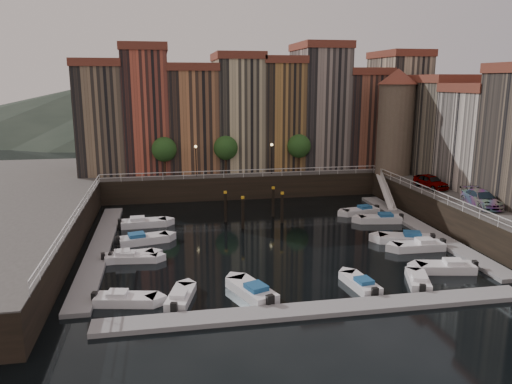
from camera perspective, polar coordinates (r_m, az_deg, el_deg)
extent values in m
plane|color=black|center=(50.29, 1.45, -5.08)|extent=(200.00, 200.00, 0.00)
cube|color=black|center=(74.82, -2.65, 2.00)|extent=(80.00, 20.00, 3.00)
cube|color=gray|center=(48.70, -17.40, -6.06)|extent=(2.00, 28.00, 0.35)
cube|color=gray|center=(54.92, 18.50, -4.02)|extent=(2.00, 28.00, 0.35)
cube|color=gray|center=(34.93, 7.36, -13.15)|extent=(30.00, 2.00, 0.35)
cone|color=#2D382D|center=(158.35, -17.96, 9.05)|extent=(80.00, 80.00, 14.00)
cone|color=#2D382D|center=(157.69, -5.10, 10.32)|extent=(100.00, 100.00, 18.00)
cone|color=#2D382D|center=(164.88, 7.28, 9.33)|extent=(70.00, 70.00, 12.00)
cube|color=#7C674F|center=(71.02, -17.11, 7.81)|extent=(6.00, 10.00, 14.00)
cube|color=brown|center=(70.85, -17.51, 13.86)|extent=(6.30, 10.30, 1.00)
cube|color=#BD523B|center=(70.52, -12.35, 8.86)|extent=(5.80, 10.00, 16.00)
cube|color=brown|center=(70.51, -12.68, 15.77)|extent=(6.10, 10.30, 1.00)
cube|color=#B17348|center=(70.69, -7.26, 8.04)|extent=(6.50, 10.00, 13.50)
cube|color=brown|center=(70.49, -7.43, 13.93)|extent=(6.80, 10.30, 1.00)
cube|color=beige|center=(71.28, -2.12, 8.78)|extent=(6.20, 10.00, 15.00)
cube|color=brown|center=(71.18, -2.17, 15.21)|extent=(6.50, 10.30, 1.00)
cube|color=#A8783D|center=(72.38, 2.56, 8.63)|extent=(5.60, 10.00, 14.50)
cube|color=brown|center=(72.26, 2.62, 14.78)|extent=(5.90, 10.30, 1.00)
cube|color=gray|center=(73.90, 7.17, 9.41)|extent=(6.40, 10.00, 16.50)
cube|color=brown|center=(73.94, 7.36, 16.19)|extent=(6.70, 10.30, 1.00)
cube|color=brown|center=(76.11, 11.63, 8.02)|extent=(6.00, 10.00, 13.00)
cube|color=brown|center=(75.90, 11.87, 13.29)|extent=(6.30, 10.30, 1.00)
cube|color=tan|center=(78.45, 15.75, 8.86)|extent=(5.90, 10.00, 15.50)
cube|color=brown|center=(78.40, 16.12, 14.88)|extent=(6.20, 10.30, 1.00)
cube|color=#6E6553|center=(69.51, 21.36, 6.58)|extent=(9.00, 8.00, 12.00)
cube|color=brown|center=(69.23, 21.80, 11.93)|extent=(9.30, 8.30, 1.00)
cube|color=beige|center=(62.94, 25.12, 5.25)|extent=(9.00, 8.00, 11.00)
cube|color=brown|center=(62.57, 25.64, 10.70)|extent=(9.30, 8.30, 1.00)
cylinder|color=#6B5B4C|center=(68.57, 15.60, 6.91)|extent=(4.60, 4.60, 12.00)
cone|color=brown|center=(68.27, 15.94, 12.59)|extent=(5.20, 5.20, 2.00)
cylinder|color=black|center=(66.00, -10.37, 2.75)|extent=(0.30, 0.30, 2.40)
sphere|color=#1E4719|center=(65.64, -10.46, 4.82)|extent=(3.20, 3.20, 3.20)
cylinder|color=black|center=(66.48, -3.46, 3.01)|extent=(0.30, 0.30, 2.40)
sphere|color=#1E4719|center=(66.12, -3.49, 5.06)|extent=(3.20, 3.20, 3.20)
cylinder|color=black|center=(68.40, 4.90, 3.26)|extent=(0.30, 0.30, 2.40)
sphere|color=#1E4719|center=(68.05, 4.94, 5.25)|extent=(3.20, 3.20, 3.20)
cylinder|color=black|center=(65.00, -6.86, 3.44)|extent=(0.12, 0.12, 4.00)
sphere|color=#FFD88C|center=(64.71, -6.91, 5.18)|extent=(0.36, 0.36, 0.36)
cylinder|color=black|center=(66.36, 1.80, 3.71)|extent=(0.12, 0.12, 4.00)
sphere|color=#FFD88C|center=(66.08, 1.81, 5.42)|extent=(0.36, 0.36, 0.36)
cube|color=white|center=(64.65, -1.45, 2.53)|extent=(36.00, 0.08, 0.08)
cube|color=white|center=(64.73, -1.45, 2.14)|extent=(36.00, 0.06, 0.06)
cube|color=white|center=(54.89, 20.42, -0.10)|extent=(0.08, 34.00, 0.08)
cube|color=white|center=(54.99, 20.38, -0.56)|extent=(0.06, 34.00, 0.06)
cube|color=white|center=(47.93, -19.83, -1.83)|extent=(0.08, 34.00, 0.08)
cube|color=white|center=(48.04, -19.79, -2.35)|extent=(0.06, 34.00, 0.06)
cube|color=white|center=(64.41, 14.63, 0.08)|extent=(2.78, 8.26, 2.81)
cube|color=white|center=(64.30, 14.66, 0.52)|extent=(1.93, 8.32, 3.65)
cylinder|color=black|center=(52.52, -1.51, -2.60)|extent=(0.32, 0.32, 3.60)
cylinder|color=gold|center=(52.07, -1.52, -0.64)|extent=(0.36, 0.36, 0.25)
cylinder|color=black|center=(55.01, -3.51, -1.91)|extent=(0.32, 0.32, 3.60)
cylinder|color=gold|center=(54.57, -3.53, -0.03)|extent=(0.36, 0.36, 0.25)
cylinder|color=black|center=(54.60, 3.00, -2.02)|extent=(0.32, 0.32, 3.60)
cylinder|color=gold|center=(54.16, 3.02, -0.13)|extent=(0.36, 0.36, 0.25)
cylinder|color=black|center=(57.18, 1.97, -1.33)|extent=(0.32, 0.32, 3.60)
cylinder|color=gold|center=(56.76, 1.99, 0.48)|extent=(0.36, 0.36, 0.25)
cube|color=white|center=(36.84, -14.65, -11.87)|extent=(4.43, 2.41, 0.72)
cube|color=white|center=(36.82, -15.56, -11.20)|extent=(1.53, 1.38, 0.48)
cube|color=black|center=(37.38, -17.98, -11.32)|extent=(0.42, 0.53, 0.67)
cube|color=white|center=(44.77, -13.69, -7.36)|extent=(4.06, 1.95, 0.67)
cube|color=white|center=(44.74, -14.40, -6.88)|extent=(1.36, 1.20, 0.44)
cube|color=black|center=(45.10, -16.29, -7.07)|extent=(0.36, 0.48, 0.62)
cube|color=white|center=(45.17, -14.27, -7.19)|extent=(4.35, 2.15, 0.71)
cube|color=white|center=(45.00, -15.03, -6.73)|extent=(1.47, 1.30, 0.47)
cube|color=black|center=(45.03, -17.08, -7.11)|extent=(0.39, 0.51, 0.66)
cube|color=white|center=(49.39, -12.72, -5.35)|extent=(4.93, 2.81, 0.79)
cube|color=navy|center=(49.14, -13.47, -4.90)|extent=(1.73, 1.57, 0.53)
cube|color=black|center=(48.94, -15.53, -5.35)|extent=(0.48, 0.60, 0.74)
cube|color=white|center=(54.87, -12.70, -3.52)|extent=(4.84, 2.11, 0.81)
cube|color=white|center=(54.74, -13.40, -3.07)|extent=(1.58, 1.38, 0.54)
cube|color=black|center=(54.83, -15.30, -3.38)|extent=(0.41, 0.56, 0.75)
cube|color=white|center=(44.07, 20.83, -8.12)|extent=(4.80, 2.60, 0.78)
cube|color=white|center=(44.14, 21.64, -7.51)|extent=(1.66, 1.50, 0.52)
cube|color=black|center=(44.86, 23.73, -7.66)|extent=(0.45, 0.58, 0.72)
cube|color=white|center=(48.65, 18.04, -5.95)|extent=(4.67, 1.90, 0.79)
cube|color=white|center=(48.79, 18.75, -5.36)|extent=(1.50, 1.30, 0.53)
cube|color=black|center=(49.70, 20.56, -5.43)|extent=(0.38, 0.53, 0.74)
cube|color=white|center=(50.35, 16.64, -5.20)|extent=(5.26, 3.41, 0.84)
cube|color=navy|center=(50.30, 17.43, -4.67)|extent=(1.92, 1.78, 0.56)
cube|color=black|center=(50.70, 19.54, -4.96)|extent=(0.55, 0.66, 0.78)
cube|color=white|center=(56.75, 13.97, -3.06)|extent=(4.75, 2.41, 0.77)
cube|color=navy|center=(56.80, 14.59, -2.60)|extent=(1.61, 1.44, 0.52)
cube|color=black|center=(57.37, 16.26, -2.76)|extent=(0.43, 0.56, 0.72)
cube|color=white|center=(59.65, 11.81, -2.20)|extent=(4.56, 2.39, 0.74)
cube|color=navy|center=(59.85, 12.32, -1.74)|extent=(1.56, 1.40, 0.49)
cube|color=black|center=(60.80, 13.64, -1.77)|extent=(0.42, 0.54, 0.69)
cube|color=white|center=(36.58, -8.59, -11.80)|extent=(2.46, 4.18, 0.67)
cube|color=white|center=(35.94, -8.81, -11.56)|extent=(1.35, 1.48, 0.45)
cube|color=black|center=(34.67, -9.37, -12.85)|extent=(0.51, 0.42, 0.62)
cube|color=white|center=(36.99, -0.51, -11.26)|extent=(3.39, 5.06, 0.80)
cube|color=navy|center=(36.29, 0.02, -10.92)|extent=(1.74, 1.86, 0.54)
cube|color=black|center=(34.98, 1.61, -12.26)|extent=(0.63, 0.54, 0.75)
cube|color=white|center=(39.14, 11.80, -10.23)|extent=(2.07, 4.20, 0.69)
cube|color=navy|center=(38.55, 12.23, -9.96)|extent=(1.26, 1.42, 0.46)
cube|color=black|center=(37.40, 13.43, -11.05)|extent=(0.50, 0.38, 0.64)
cube|color=white|center=(40.92, 18.02, -9.59)|extent=(2.68, 4.13, 0.66)
cube|color=white|center=(40.29, 18.17, -9.35)|extent=(1.40, 1.50, 0.44)
cube|color=black|center=(39.00, 18.49, -10.40)|extent=(0.51, 0.43, 0.61)
imported|color=gray|center=(61.01, 19.35, 1.04)|extent=(2.60, 4.89, 1.58)
imported|color=gray|center=(61.96, 19.02, 1.12)|extent=(1.73, 4.11, 1.32)
imported|color=gray|center=(54.02, 24.37, -0.81)|extent=(2.70, 5.65, 1.59)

